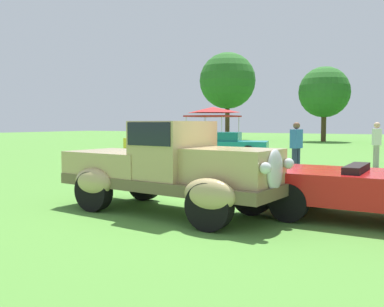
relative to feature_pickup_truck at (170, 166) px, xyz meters
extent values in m
plane|color=#4C8433|center=(0.35, 0.29, -0.87)|extent=(120.00, 120.00, 0.00)
cube|color=brown|center=(-0.04, 0.00, -0.31)|extent=(4.45, 1.79, 0.20)
cube|color=tan|center=(1.26, -0.10, 0.07)|extent=(1.69, 1.22, 0.60)
ellipsoid|color=silver|center=(2.08, -0.17, 0.05)|extent=(0.20, 0.53, 0.68)
cube|color=tan|center=(0.08, -0.01, 0.31)|extent=(1.15, 1.45, 1.04)
cube|color=black|center=(0.08, -0.01, 0.61)|extent=(1.06, 1.48, 0.40)
cube|color=tan|center=(-1.26, 0.10, -0.01)|extent=(2.00, 1.56, 0.48)
ellipsoid|color=tan|center=(1.39, 0.61, -0.31)|extent=(0.95, 0.43, 0.52)
ellipsoid|color=tan|center=(1.27, -0.83, -0.31)|extent=(0.95, 0.43, 0.52)
ellipsoid|color=tan|center=(-1.20, 0.82, -0.31)|extent=(0.95, 0.43, 0.52)
ellipsoid|color=tan|center=(-1.32, -0.62, -0.31)|extent=(0.95, 0.43, 0.52)
sphere|color=silver|center=(2.16, 0.26, 0.13)|extent=(0.18, 0.18, 0.18)
sphere|color=silver|center=(2.09, -0.61, 0.13)|extent=(0.18, 0.18, 0.18)
cylinder|color=black|center=(1.39, 0.61, -0.49)|extent=(0.76, 0.24, 0.76)
cylinder|color=black|center=(1.27, -0.83, -0.49)|extent=(0.76, 0.24, 0.76)
cylinder|color=black|center=(-1.20, 0.82, -0.49)|extent=(0.76, 0.24, 0.76)
cylinder|color=black|center=(-1.32, -0.62, -0.49)|extent=(0.76, 0.24, 0.76)
cube|color=red|center=(3.50, 1.16, -0.30)|extent=(4.46, 1.74, 0.52)
cube|color=black|center=(3.08, 1.16, -0.06)|extent=(0.29, 1.21, 0.28)
cylinder|color=black|center=(2.12, 1.93, -0.54)|extent=(0.66, 0.20, 0.66)
cylinder|color=black|center=(2.13, 0.38, -0.54)|extent=(0.66, 0.20, 0.66)
cube|color=yellow|center=(-8.96, 12.69, -0.37)|extent=(4.86, 2.88, 0.60)
cube|color=gold|center=(-9.14, 12.74, 0.13)|extent=(2.33, 1.94, 0.44)
cylinder|color=black|center=(-7.85, 11.57, -0.55)|extent=(0.64, 0.22, 0.64)
cylinder|color=black|center=(-10.49, 12.33, -0.55)|extent=(0.64, 0.22, 0.64)
cube|color=teal|center=(-4.72, 11.96, -0.37)|extent=(4.40, 2.77, 0.60)
cube|color=#146A6E|center=(-4.88, 11.91, 0.13)|extent=(2.13, 1.90, 0.44)
cylinder|color=black|center=(-3.32, 11.56, -0.55)|extent=(0.64, 0.22, 0.64)
cylinder|color=black|center=(-5.68, 10.87, -0.55)|extent=(0.64, 0.22, 0.64)
cylinder|color=#383838|center=(-2.45, 5.90, -0.44)|extent=(0.16, 0.16, 0.86)
cylinder|color=#383838|center=(-2.58, 6.06, -0.44)|extent=(0.16, 0.16, 0.86)
cube|color=#D1333D|center=(-2.52, 5.98, 0.29)|extent=(0.43, 0.46, 0.60)
sphere|color=tan|center=(-2.52, 5.98, 0.71)|extent=(0.22, 0.22, 0.22)
cylinder|color=#9E998E|center=(2.22, 10.29, -0.44)|extent=(0.16, 0.16, 0.86)
cylinder|color=#9E998E|center=(2.29, 10.11, -0.44)|extent=(0.16, 0.16, 0.86)
cube|color=silver|center=(2.25, 10.20, 0.29)|extent=(0.37, 0.46, 0.60)
sphere|color=tan|center=(2.25, 10.20, 0.71)|extent=(0.22, 0.22, 0.22)
cylinder|color=#283351|center=(0.32, 6.96, -0.44)|extent=(0.16, 0.16, 0.86)
cylinder|color=#283351|center=(0.28, 6.77, -0.44)|extent=(0.16, 0.16, 0.86)
cube|color=#336BB2|center=(0.30, 6.87, 0.29)|extent=(0.33, 0.45, 0.60)
sphere|color=brown|center=(0.30, 6.87, 0.71)|extent=(0.22, 0.22, 0.22)
cylinder|color=#B7B7BC|center=(-7.60, 20.02, 0.16)|extent=(0.05, 0.05, 2.05)
cylinder|color=#B7B7BC|center=(-7.60, 17.44, 0.16)|extent=(0.05, 0.05, 2.05)
cylinder|color=#B7B7BC|center=(-10.18, 20.02, 0.16)|extent=(0.05, 0.05, 2.05)
cylinder|color=#B7B7BC|center=(-10.18, 17.44, 0.16)|extent=(0.05, 0.05, 2.05)
cube|color=red|center=(-8.89, 18.73, 1.23)|extent=(2.87, 2.87, 0.10)
pyramid|color=red|center=(-8.89, 18.73, 1.65)|extent=(2.82, 2.82, 0.38)
cylinder|color=#47331E|center=(-14.20, 31.96, 1.27)|extent=(0.44, 0.44, 4.28)
sphere|color=#286623|center=(-14.20, 31.96, 4.92)|extent=(5.49, 5.49, 5.49)
cylinder|color=#47331E|center=(-4.92, 32.37, 0.71)|extent=(0.44, 0.44, 3.14)
sphere|color=#286623|center=(-4.92, 32.37, 3.51)|extent=(4.48, 4.48, 4.48)
camera|label=1|loc=(4.35, -6.63, 0.80)|focal=40.32mm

